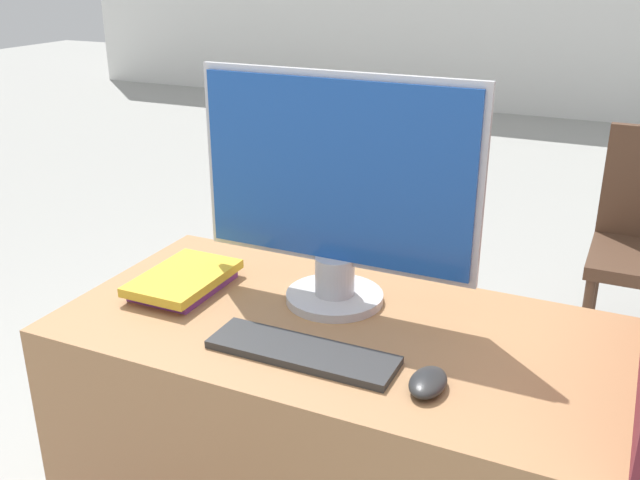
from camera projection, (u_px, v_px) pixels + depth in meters
desk at (335, 469)px, 1.67m from camera, size 1.20×0.62×0.77m
carrel_divider at (636, 461)px, 1.40m from camera, size 0.07×0.72×1.15m
monitor at (336, 190)px, 1.54m from camera, size 0.64×0.22×0.52m
keyboard at (302, 352)px, 1.41m from camera, size 0.38×0.11×0.02m
mouse at (428, 382)px, 1.29m from camera, size 0.07×0.11×0.03m
book_stack at (184, 281)px, 1.69m from camera, size 0.17×0.26×0.04m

